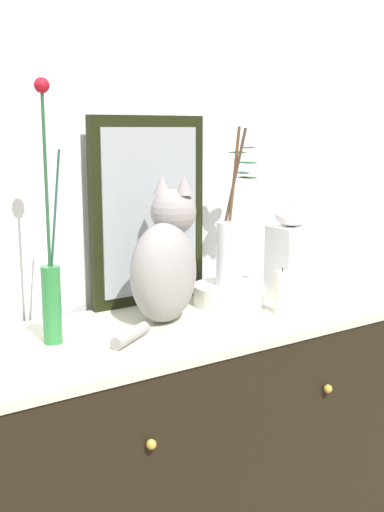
# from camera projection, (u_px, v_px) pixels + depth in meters

# --- Properties ---
(wall_back) EXTENTS (4.40, 0.08, 2.60)m
(wall_back) POSITION_uv_depth(u_px,v_px,m) (133.00, 139.00, 1.91)
(wall_back) COLOR silver
(wall_back) RESTS_ON ground_plane
(sideboard) EXTENTS (1.26, 0.51, 0.81)m
(sideboard) POSITION_uv_depth(u_px,v_px,m) (192.00, 455.00, 1.83)
(sideboard) COLOR black
(sideboard) RESTS_ON ground_plane
(mirror_leaning) EXTENTS (0.37, 0.03, 0.55)m
(mirror_leaning) POSITION_uv_depth(u_px,v_px,m) (149.00, 212.00, 1.87)
(mirror_leaning) COLOR black
(mirror_leaning) RESTS_ON sideboard
(cat_sitting) EXTENTS (0.37, 0.28, 0.40)m
(cat_sitting) POSITION_uv_depth(u_px,v_px,m) (165.00, 262.00, 1.71)
(cat_sitting) COLOR gray
(cat_sitting) RESTS_ON sideboard
(vase_slim_green) EXTENTS (0.06, 0.05, 0.63)m
(vase_slim_green) POSITION_uv_depth(u_px,v_px,m) (51.00, 277.00, 1.53)
(vase_slim_green) COLOR #2A7638
(vase_slim_green) RESTS_ON sideboard
(bowl_porcelain) EXTENTS (0.21, 0.21, 0.06)m
(bowl_porcelain) POSITION_uv_depth(u_px,v_px,m) (229.00, 294.00, 1.90)
(bowl_porcelain) COLOR white
(bowl_porcelain) RESTS_ON sideboard
(vase_glass_clear) EXTENTS (0.16, 0.11, 0.47)m
(vase_glass_clear) POSITION_uv_depth(u_px,v_px,m) (230.00, 246.00, 1.88)
(vase_glass_clear) COLOR silver
(vase_glass_clear) RESTS_ON bowl_porcelain
(jar_lidded_porcelain) EXTENTS (0.11, 0.11, 0.31)m
(jar_lidded_porcelain) POSITION_uv_depth(u_px,v_px,m) (290.00, 253.00, 1.96)
(jar_lidded_porcelain) COLOR silver
(jar_lidded_porcelain) RESTS_ON sideboard
(candle_pillar) EXTENTS (0.04, 0.04, 0.13)m
(candle_pillar) POSITION_uv_depth(u_px,v_px,m) (282.00, 293.00, 1.79)
(candle_pillar) COLOR beige
(candle_pillar) RESTS_ON sideboard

